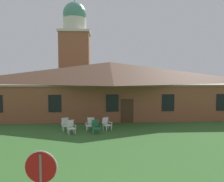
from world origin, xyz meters
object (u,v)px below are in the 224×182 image
Objects in this scene: stop_sign at (41,179)px; lawn_chair_middle at (96,126)px; lawn_chair_by_porch at (65,124)px; lawn_chair_near_door at (71,127)px; lawn_chair_left_end at (90,124)px; lawn_chair_right_end at (106,123)px.

stop_sign reaches higher than lawn_chair_middle.
lawn_chair_by_porch and lawn_chair_near_door have the same top height.
lawn_chair_middle is at bearing -65.73° from lawn_chair_left_end.
lawn_chair_right_end is at bearing 0.79° from lawn_chair_by_porch.
lawn_chair_right_end is at bearing 80.79° from stop_sign.
lawn_chair_near_door and lawn_chair_left_end have the same top height.
lawn_chair_right_end is (1.22, 0.06, 0.00)m from lawn_chair_left_end.
lawn_chair_left_end is at bearing 86.60° from stop_sign.
stop_sign reaches higher than lawn_chair_by_porch.
lawn_chair_right_end is at bearing 19.76° from lawn_chair_near_door.
lawn_chair_near_door and lawn_chair_middle have the same top height.
lawn_chair_middle is at bearing -22.04° from lawn_chair_by_porch.
lawn_chair_left_end is at bearing 32.41° from lawn_chair_near_door.
lawn_chair_left_end is at bearing -177.38° from lawn_chair_right_end.
stop_sign is 2.53× the size of lawn_chair_middle.
lawn_chair_near_door is at bearing -160.24° from lawn_chair_right_end.
lawn_chair_near_door is at bearing -60.36° from lawn_chair_by_porch.
lawn_chair_by_porch and lawn_chair_middle have the same top height.
lawn_chair_left_end is 1.22m from lawn_chair_right_end.
lawn_chair_by_porch is (-1.20, 11.82, -1.22)m from stop_sign.
lawn_chair_near_door is 1.81m from lawn_chair_middle.
lawn_chair_right_end is at bearing 2.62° from lawn_chair_left_end.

